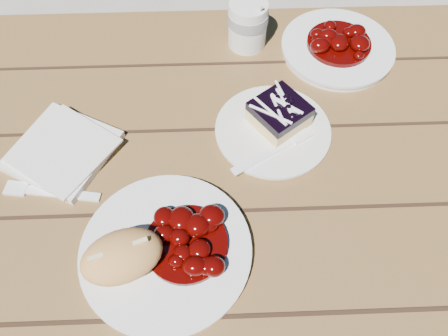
{
  "coord_description": "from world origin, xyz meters",
  "views": [
    {
      "loc": [
        0.31,
        -0.38,
        1.36
      ],
      "look_at": [
        0.32,
        -0.04,
        0.81
      ],
      "focal_mm": 35.0,
      "sensor_mm": 36.0,
      "label": 1
    }
  ],
  "objects_px": {
    "bread_roll": "(122,256)",
    "blueberry_cake": "(279,114)",
    "picnic_table": "(59,217)",
    "dessert_plate": "(273,131)",
    "main_plate": "(166,251)",
    "coffee_cup": "(248,25)",
    "second_plate": "(337,49)"
  },
  "relations": [
    {
      "from": "bread_roll",
      "to": "blueberry_cake",
      "type": "xyz_separation_m",
      "value": [
        0.24,
        0.25,
        -0.01
      ]
    },
    {
      "from": "picnic_table",
      "to": "dessert_plate",
      "type": "xyz_separation_m",
      "value": [
        0.41,
        0.07,
        0.17
      ]
    },
    {
      "from": "picnic_table",
      "to": "blueberry_cake",
      "type": "distance_m",
      "value": 0.47
    },
    {
      "from": "main_plate",
      "to": "blueberry_cake",
      "type": "xyz_separation_m",
      "value": [
        0.19,
        0.23,
        0.03
      ]
    },
    {
      "from": "blueberry_cake",
      "to": "coffee_cup",
      "type": "height_order",
      "value": "coffee_cup"
    },
    {
      "from": "bread_roll",
      "to": "second_plate",
      "type": "bearing_deg",
      "value": 48.73
    },
    {
      "from": "blueberry_cake",
      "to": "second_plate",
      "type": "xyz_separation_m",
      "value": [
        0.14,
        0.18,
        -0.03
      ]
    },
    {
      "from": "bread_roll",
      "to": "blueberry_cake",
      "type": "relative_size",
      "value": 0.99
    },
    {
      "from": "picnic_table",
      "to": "blueberry_cake",
      "type": "relative_size",
      "value": 17.35
    },
    {
      "from": "picnic_table",
      "to": "dessert_plate",
      "type": "relative_size",
      "value": 10.33
    },
    {
      "from": "picnic_table",
      "to": "blueberry_cake",
      "type": "bearing_deg",
      "value": 11.4
    },
    {
      "from": "bread_roll",
      "to": "dessert_plate",
      "type": "height_order",
      "value": "bread_roll"
    },
    {
      "from": "dessert_plate",
      "to": "coffee_cup",
      "type": "relative_size",
      "value": 2.09
    },
    {
      "from": "bread_roll",
      "to": "coffee_cup",
      "type": "xyz_separation_m",
      "value": [
        0.2,
        0.46,
        0.0
      ]
    },
    {
      "from": "bread_roll",
      "to": "second_plate",
      "type": "xyz_separation_m",
      "value": [
        0.38,
        0.43,
        -0.04
      ]
    },
    {
      "from": "blueberry_cake",
      "to": "coffee_cup",
      "type": "relative_size",
      "value": 1.24
    },
    {
      "from": "main_plate",
      "to": "picnic_table",
      "type": "bearing_deg",
      "value": 147.89
    },
    {
      "from": "blueberry_cake",
      "to": "second_plate",
      "type": "relative_size",
      "value": 0.54
    },
    {
      "from": "bread_roll",
      "to": "coffee_cup",
      "type": "distance_m",
      "value": 0.5
    },
    {
      "from": "picnic_table",
      "to": "second_plate",
      "type": "xyz_separation_m",
      "value": [
        0.56,
        0.27,
        0.17
      ]
    },
    {
      "from": "blueberry_cake",
      "to": "bread_roll",
      "type": "bearing_deg",
      "value": -170.35
    },
    {
      "from": "picnic_table",
      "to": "bread_roll",
      "type": "xyz_separation_m",
      "value": [
        0.18,
        -0.17,
        0.21
      ]
    },
    {
      "from": "bread_roll",
      "to": "picnic_table",
      "type": "bearing_deg",
      "value": 136.92
    },
    {
      "from": "bread_roll",
      "to": "coffee_cup",
      "type": "height_order",
      "value": "coffee_cup"
    },
    {
      "from": "blueberry_cake",
      "to": "coffee_cup",
      "type": "xyz_separation_m",
      "value": [
        -0.04,
        0.21,
        0.01
      ]
    },
    {
      "from": "main_plate",
      "to": "bread_roll",
      "type": "height_order",
      "value": "bread_roll"
    },
    {
      "from": "main_plate",
      "to": "coffee_cup",
      "type": "xyz_separation_m",
      "value": [
        0.15,
        0.44,
        0.04
      ]
    },
    {
      "from": "picnic_table",
      "to": "main_plate",
      "type": "relative_size",
      "value": 8.21
    },
    {
      "from": "dessert_plate",
      "to": "second_plate",
      "type": "relative_size",
      "value": 0.9
    },
    {
      "from": "main_plate",
      "to": "coffee_cup",
      "type": "relative_size",
      "value": 2.63
    },
    {
      "from": "main_plate",
      "to": "bread_roll",
      "type": "bearing_deg",
      "value": -160.02
    },
    {
      "from": "main_plate",
      "to": "dessert_plate",
      "type": "relative_size",
      "value": 1.26
    }
  ]
}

